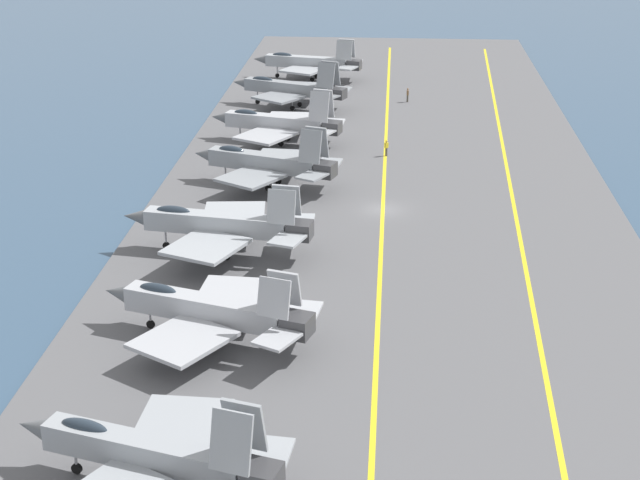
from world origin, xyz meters
TOP-DOWN VIEW (x-y plane):
  - ground_plane at (0.00, 0.00)m, footprint 2000.00×2000.00m
  - carrier_deck at (0.00, 0.00)m, footprint 174.32×44.44m
  - deck_stripe_foul_line at (0.00, -12.22)m, footprint 156.75×7.36m
  - deck_stripe_centerline at (0.00, 0.00)m, footprint 156.89×0.36m
  - parked_jet_second at (-43.84, 11.39)m, footprint 13.42×15.37m
  - parked_jet_third at (-26.80, 11.44)m, footprint 13.78×15.77m
  - parked_jet_fourth at (-11.67, 13.21)m, footprint 14.14×16.29m
  - parked_jet_fifth at (5.64, 11.60)m, footprint 12.99×15.36m
  - parked_jet_sixth at (21.04, 12.19)m, footprint 13.78×15.69m
  - parked_jet_seventh at (37.05, 12.37)m, footprint 12.11×16.06m
  - parked_jet_eighth at (53.56, 11.43)m, footprint 11.91×16.11m
  - crew_yellow_vest at (16.90, -0.12)m, footprint 0.45×0.45m
  - crew_brown_vest at (41.27, -2.62)m, footprint 0.39×0.27m

SIDE VIEW (x-z plane):
  - ground_plane at x=0.00m, z-range 0.00..0.00m
  - carrier_deck at x=0.00m, z-range 0.00..0.40m
  - deck_stripe_foul_line at x=0.00m, z-range 0.40..0.41m
  - deck_stripe_centerline at x=0.00m, z-range 0.40..0.41m
  - crew_yellow_vest at x=16.90m, z-range 0.49..2.30m
  - crew_brown_vest at x=41.27m, z-range 0.49..2.34m
  - parked_jet_third at x=-26.80m, z-range -0.18..5.56m
  - parked_jet_sixth at x=21.04m, z-range -0.49..6.02m
  - parked_jet_second at x=-43.84m, z-range -0.36..5.89m
  - parked_jet_eighth at x=53.56m, z-range -0.10..5.92m
  - parked_jet_fifth at x=5.64m, z-range -0.33..6.22m
  - parked_jet_seventh at x=37.05m, z-range -0.24..6.20m
  - parked_jet_fourth at x=-11.67m, z-range -0.08..6.16m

